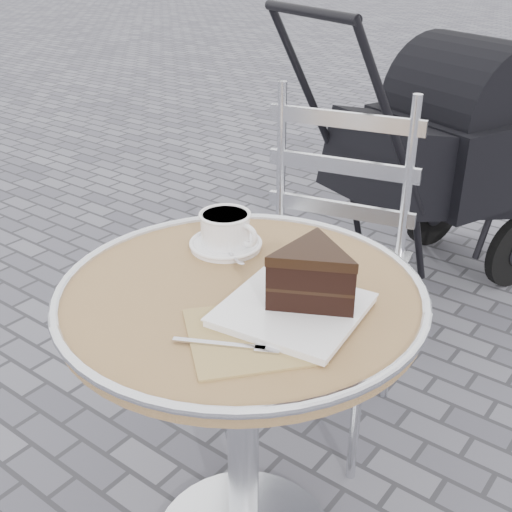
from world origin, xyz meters
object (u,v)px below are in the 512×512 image
Objects in this scene: cafe_table at (242,359)px; cappuccino_set at (226,233)px; bistro_chair at (330,227)px; baby_stroller at (439,164)px; cake_plate_set at (307,284)px.

cappuccino_set reaches higher than cafe_table.
cappuccino_set is at bearing 138.42° from cafe_table.
bistro_chair is 0.95m from baby_stroller.
baby_stroller is at bearing 91.86° from cappuccino_set.
cappuccino_set is 0.50m from bistro_chair.
bistro_chair is at bearing 104.77° from cafe_table.
cafe_table is 4.37× the size of cappuccino_set.
bistro_chair reaches higher than cappuccino_set.
cafe_table is 0.76× the size of bistro_chair.
baby_stroller reaches higher than cake_plate_set.
cappuccino_set is at bearing 150.40° from cake_plate_set.
cappuccino_set is at bearing -65.48° from baby_stroller.
cafe_table is at bearing -60.61° from baby_stroller.
bistro_chair is (-0.30, 0.59, -0.19)m from cake_plate_set.
cake_plate_set is 0.69m from bistro_chair.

